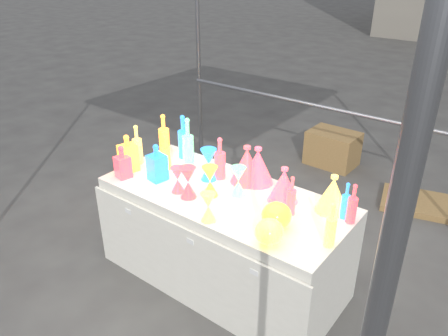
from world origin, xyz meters
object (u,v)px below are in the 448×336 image
Objects in this scene: globe_0 at (276,217)px; lampshade_0 at (258,165)px; decanter_0 at (128,153)px; cardboard_box_closed at (333,148)px; hourglass_0 at (188,182)px; display_table at (223,237)px; bottle_0 at (164,134)px.

lampshade_0 is at bearing 134.98° from globe_0.
decanter_0 reaches higher than globe_0.
cardboard_box_closed is at bearing 92.96° from decanter_0.
hourglass_0 reaches higher than cardboard_box_closed.
decanter_0 reaches higher than display_table.
display_table is 0.98m from decanter_0.
hourglass_0 is (-0.17, -0.18, 0.49)m from display_table.
display_table is 5.32× the size of bottle_0.
hourglass_0 reaches higher than display_table.
globe_0 is (1.33, -0.38, -0.10)m from bottle_0.
display_table is at bearing 165.88° from globe_0.
bottle_0 reaches higher than hourglass_0.
cardboard_box_closed is 2.65m from hourglass_0.
display_table is at bearing -17.00° from bottle_0.
cardboard_box_closed is 2.68m from globe_0.
lampshade_0 is (-0.42, 0.42, 0.07)m from globe_0.
display_table is 2.40m from cardboard_box_closed.
cardboard_box_closed is 2.22m from lampshade_0.
globe_0 is (1.33, 0.02, -0.07)m from decanter_0.
decanter_0 is at bearing -179.04° from globe_0.
display_table is at bearing 47.69° from hourglass_0.
hourglass_0 reaches higher than globe_0.
decanter_0 is at bearing 177.31° from hourglass_0.
bottle_0 is 1.23× the size of lampshade_0.
hourglass_0 is (0.65, -0.03, -0.03)m from decanter_0.
bottle_0 reaches higher than display_table.
bottle_0 reaches higher than lampshade_0.
decanter_0 is 1.33m from globe_0.
display_table is 9.85× the size of globe_0.
cardboard_box_closed is 1.98× the size of lampshade_0.
bottle_0 is 1.51× the size of hourglass_0.
globe_0 is at bearing 4.44° from hourglass_0.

